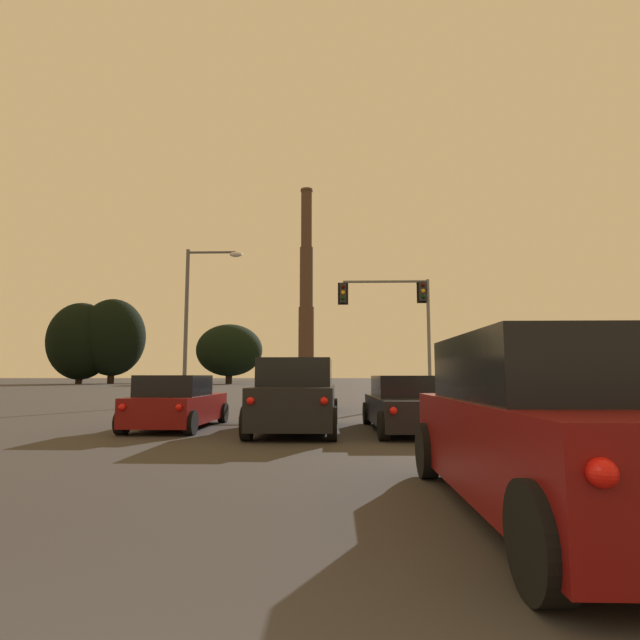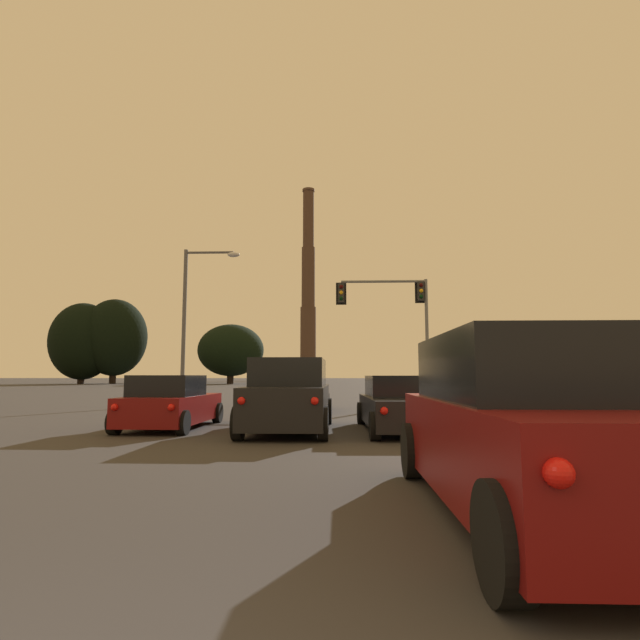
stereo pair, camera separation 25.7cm
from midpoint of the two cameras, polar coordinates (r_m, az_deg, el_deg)
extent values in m
cube|color=#232328|center=(20.58, -1.53, -8.88)|extent=(1.87, 4.63, 0.70)
cube|color=black|center=(20.79, -1.48, -7.14)|extent=(1.65, 2.23, 0.55)
cylinder|color=black|center=(22.56, -3.40, -9.18)|extent=(0.23, 0.64, 0.64)
cylinder|color=black|center=(22.44, 1.13, -9.20)|extent=(0.23, 0.64, 0.64)
cylinder|color=black|center=(18.80, -4.71, -9.73)|extent=(0.23, 0.64, 0.64)
cylinder|color=black|center=(18.65, 0.74, -9.78)|extent=(0.23, 0.64, 0.64)
sphere|color=red|center=(18.34, -4.38, -8.69)|extent=(0.17, 0.17, 0.17)
sphere|color=red|center=(18.22, 0.17, -8.73)|extent=(0.17, 0.17, 0.17)
cube|color=maroon|center=(14.45, -16.03, -9.71)|extent=(1.78, 4.03, 0.72)
cube|color=black|center=(14.04, -16.49, -7.20)|extent=(1.59, 1.92, 0.55)
cylinder|color=black|center=(16.27, -17.01, -10.07)|extent=(0.23, 0.60, 0.60)
cylinder|color=black|center=(15.78, -11.18, -10.35)|extent=(0.23, 0.60, 0.60)
cylinder|color=black|center=(13.26, -21.88, -10.79)|extent=(0.23, 0.60, 0.60)
cylinder|color=black|center=(12.66, -14.83, -11.27)|extent=(0.23, 0.60, 0.60)
sphere|color=red|center=(12.81, -21.90, -9.24)|extent=(0.17, 0.17, 0.17)
sphere|color=red|center=(12.31, -16.07, -9.58)|extent=(0.17, 0.17, 0.17)
cube|color=black|center=(13.27, 9.79, -10.17)|extent=(1.95, 4.66, 0.70)
cube|color=black|center=(13.47, 9.58, -7.46)|extent=(1.69, 2.25, 0.55)
cylinder|color=black|center=(15.06, 5.23, -10.56)|extent=(0.24, 0.65, 0.64)
cylinder|color=black|center=(15.31, 11.92, -10.38)|extent=(0.24, 0.65, 0.64)
cylinder|color=black|center=(11.29, 6.94, -11.95)|extent=(0.24, 0.65, 0.64)
cylinder|color=black|center=(11.62, 15.77, -11.59)|extent=(0.24, 0.65, 0.64)
sphere|color=red|center=(10.87, 8.03, -10.24)|extent=(0.17, 0.17, 0.17)
sphere|color=red|center=(11.15, 15.49, -9.98)|extent=(0.17, 0.17, 0.17)
cube|color=maroon|center=(5.72, 24.30, -13.25)|extent=(1.94, 4.81, 0.95)
cube|color=black|center=(5.78, 23.47, -5.00)|extent=(1.79, 2.81, 0.70)
cylinder|color=black|center=(7.36, 11.45, -14.41)|extent=(0.22, 0.76, 0.76)
cylinder|color=black|center=(7.88, 25.44, -13.38)|extent=(0.22, 0.76, 0.76)
cylinder|color=black|center=(3.69, 22.19, -22.34)|extent=(0.22, 0.76, 0.76)
sphere|color=red|center=(3.19, 27.78, -15.23)|extent=(0.17, 0.17, 0.17)
cube|color=black|center=(13.11, -2.93, -9.61)|extent=(1.95, 4.81, 0.95)
cube|color=black|center=(13.21, -2.86, -6.01)|extent=(1.80, 2.81, 0.70)
cylinder|color=black|center=(15.15, -5.84, -10.30)|extent=(0.22, 0.76, 0.76)
cylinder|color=black|center=(15.00, 1.40, -10.37)|extent=(0.22, 0.76, 0.76)
cylinder|color=black|center=(11.37, -8.68, -11.58)|extent=(0.22, 0.76, 0.76)
cylinder|color=black|center=(11.16, 1.04, -11.75)|extent=(0.22, 0.76, 0.76)
sphere|color=red|center=(10.81, -8.30, -9.13)|extent=(0.17, 0.17, 0.17)
sphere|color=red|center=(10.64, 0.09, -9.24)|extent=(0.17, 0.17, 0.17)
cylinder|color=slate|center=(27.78, 12.41, -2.25)|extent=(0.18, 0.18, 6.71)
cylinder|color=black|center=(27.75, 12.57, -9.07)|extent=(0.40, 0.40, 0.10)
cube|color=#282828|center=(28.05, 11.69, 3.22)|extent=(0.34, 0.34, 1.04)
cube|color=black|center=(28.22, 11.63, 3.16)|extent=(0.58, 0.03, 1.25)
sphere|color=#320504|center=(27.92, 11.74, 3.94)|extent=(0.22, 0.22, 0.22)
sphere|color=#F2AD14|center=(27.86, 11.76, 3.29)|extent=(0.22, 0.22, 0.22)
sphere|color=black|center=(27.81, 11.77, 2.63)|extent=(0.22, 0.22, 0.22)
cylinder|color=slate|center=(27.88, 7.51, 4.39)|extent=(4.67, 0.14, 0.14)
sphere|color=slate|center=(28.20, 12.25, 4.36)|extent=(0.18, 0.18, 0.18)
cube|color=#282828|center=(27.64, 2.70, 3.09)|extent=(0.34, 0.34, 1.04)
cube|color=black|center=(27.82, 2.70, 3.03)|extent=(0.58, 0.03, 1.25)
sphere|color=#320504|center=(27.51, 2.70, 3.81)|extent=(0.22, 0.22, 0.22)
sphere|color=#F2AD14|center=(27.46, 2.70, 3.15)|extent=(0.22, 0.22, 0.22)
sphere|color=black|center=(27.40, 2.71, 2.49)|extent=(0.22, 0.22, 0.22)
cylinder|color=#56565B|center=(26.09, -15.02, -0.65)|extent=(0.20, 0.20, 7.87)
cylinder|color=#56565B|center=(26.40, -12.21, 7.55)|extent=(2.46, 0.12, 0.12)
sphere|color=#56565B|center=(26.72, -14.78, 7.45)|extent=(0.20, 0.20, 0.20)
ellipsoid|color=silver|center=(26.09, -9.57, 7.39)|extent=(0.64, 0.36, 0.26)
cylinder|color=#3C2B22|center=(151.84, -1.33, -6.25)|extent=(7.62, 7.62, 3.60)
cylinder|color=#473328|center=(152.28, -1.32, -2.03)|extent=(4.76, 4.76, 18.79)
cylinder|color=#473328|center=(154.84, -1.30, 4.92)|extent=(4.10, 4.10, 18.79)
cylinder|color=#473328|center=(159.60, -1.28, 11.55)|extent=(3.43, 3.43, 18.79)
cylinder|color=#4E382C|center=(162.61, -1.28, 14.58)|extent=(3.84, 3.84, 0.70)
cylinder|color=black|center=(89.31, -10.13, -6.41)|extent=(1.16, 1.16, 2.48)
ellipsoid|color=black|center=(89.42, -10.08, -3.42)|extent=(11.60, 10.44, 9.13)
cylinder|color=black|center=(95.94, -22.54, -5.83)|extent=(1.14, 1.14, 3.11)
ellipsoid|color=black|center=(96.18, -22.37, -1.84)|extent=(11.40, 10.26, 13.69)
cylinder|color=black|center=(97.54, -25.59, -5.90)|extent=(1.15, 1.15, 2.41)
ellipsoid|color=black|center=(97.73, -25.41, -2.20)|extent=(11.47, 10.32, 13.59)
camera|label=1|loc=(0.13, -89.84, -0.02)|focal=28.00mm
camera|label=2|loc=(0.13, 90.16, 0.02)|focal=28.00mm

